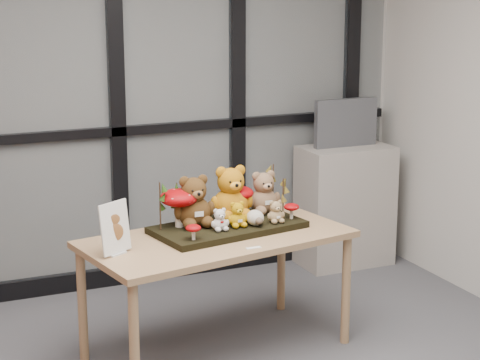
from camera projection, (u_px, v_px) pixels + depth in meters
name	position (u px, v px, depth m)	size (l,w,h in m)	color
room_shell	(180.00, 80.00, 3.14)	(5.00, 5.00, 5.00)	#B7B4AD
glass_partition	(46.00, 78.00, 5.40)	(4.90, 0.06, 2.78)	#2D383F
display_table	(217.00, 248.00, 4.71)	(1.53, 0.95, 0.67)	tan
diorama_tray	(228.00, 227.00, 4.79)	(0.82, 0.41, 0.04)	black
bear_pooh_yellow	(231.00, 190.00, 4.86)	(0.26, 0.23, 0.34)	#BE7510
bear_brown_medium	(194.00, 198.00, 4.73)	(0.24, 0.21, 0.31)	#4C3014
bear_tan_back	(263.00, 190.00, 5.00)	(0.21, 0.19, 0.27)	#8A6547
bear_small_yellow	(237.00, 213.00, 4.72)	(0.12, 0.11, 0.15)	#CD940A
bear_white_bow	(220.00, 218.00, 4.66)	(0.10, 0.09, 0.14)	silver
bear_beige_small	(276.00, 210.00, 4.81)	(0.11, 0.10, 0.14)	#A48458
plush_cream_hedgehog	(255.00, 217.00, 4.75)	(0.07, 0.07, 0.10)	beige
mushroom_back_left	(179.00, 206.00, 4.71)	(0.21, 0.21, 0.23)	#8F0407
mushroom_back_right	(238.00, 200.00, 4.93)	(0.17, 0.17, 0.19)	#8F0407
mushroom_front_left	(193.00, 231.00, 4.50)	(0.08, 0.08, 0.09)	#8F0407
mushroom_front_right	(291.00, 210.00, 4.88)	(0.09, 0.09, 0.10)	#8F0407
sprig_green_far_left	(160.00, 206.00, 4.65)	(0.05, 0.05, 0.27)	black
sprig_green_mid_left	(177.00, 204.00, 4.76)	(0.05, 0.05, 0.24)	black
sprig_dry_far_right	(273.00, 187.00, 5.03)	(0.05, 0.05, 0.28)	brown
sprig_dry_mid_right	(283.00, 197.00, 4.94)	(0.05, 0.05, 0.21)	brown
sprig_green_centre	(200.00, 203.00, 4.85)	(0.05, 0.05, 0.20)	black
sign_holder	(115.00, 231.00, 4.36)	(0.18, 0.13, 0.27)	silver
label_card	(253.00, 248.00, 4.49)	(0.08, 0.03, 0.00)	white
cabinet	(345.00, 206.00, 6.22)	(0.65, 0.38, 0.86)	gray
monitor	(346.00, 123.00, 6.10)	(0.48, 0.05, 0.34)	#494B50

